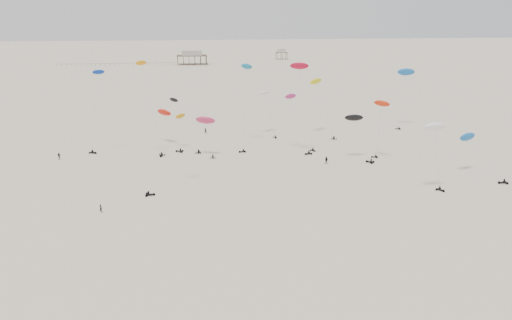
{
  "coord_description": "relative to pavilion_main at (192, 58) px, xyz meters",
  "views": [
    {
      "loc": [
        -13.45,
        -10.64,
        37.03
      ],
      "look_at": [
        0.0,
        88.0,
        7.0
      ],
      "focal_mm": 35.0,
      "sensor_mm": 36.0,
      "label": 1
    }
  ],
  "objects": [
    {
      "name": "rig_11",
      "position": [
        25.72,
        -230.92,
        4.33
      ],
      "size": [
        6.52,
        10.89,
        15.91
      ],
      "rotation": [
        0.0,
        0.0,
        2.01
      ],
      "color": "black",
      "rests_on": "ground"
    },
    {
      "name": "rig_12",
      "position": [
        -9.86,
        -219.5,
        3.22
      ],
      "size": [
        8.14,
        15.12,
        14.03
      ],
      "rotation": [
        0.0,
        0.0,
        1.25
      ],
      "color": "black",
      "rests_on": "ground"
    },
    {
      "name": "spectator_2",
      "position": [
        -37.18,
        -231.63,
        -4.22
      ],
      "size": [
        1.4,
        0.95,
        2.17
      ],
      "primitive_type": "imported",
      "rotation": [
        0.0,
        0.0,
        6.07
      ],
      "color": "black",
      "rests_on": "ground"
    },
    {
      "name": "pavilion_small",
      "position": [
        70.0,
        30.0,
        -0.74
      ],
      "size": [
        9.0,
        7.0,
        8.0
      ],
      "color": "brown",
      "rests_on": "ground"
    },
    {
      "name": "pavilion_main",
      "position": [
        0.0,
        0.0,
        0.0
      ],
      "size": [
        21.0,
        13.0,
        9.8
      ],
      "color": "brown",
      "rests_on": "ground"
    },
    {
      "name": "rig_7",
      "position": [
        39.31,
        -240.54,
        3.81
      ],
      "size": [
        6.51,
        9.15,
        12.01
      ],
      "rotation": [
        0.0,
        0.0,
        0.8
      ],
      "color": "black",
      "rests_on": "ground"
    },
    {
      "name": "rig_8",
      "position": [
        62.53,
        -256.12,
        2.26
      ],
      "size": [
        7.07,
        13.25,
        12.99
      ],
      "rotation": [
        0.0,
        0.0,
        1.5
      ],
      "color": "black",
      "rests_on": "ground"
    },
    {
      "name": "spectator_0",
      "position": [
        -20.86,
        -269.19,
        -4.22
      ],
      "size": [
        0.79,
        0.83,
        1.88
      ],
      "primitive_type": "imported",
      "rotation": [
        0.0,
        0.0,
        2.24
      ],
      "color": "black",
      "rests_on": "ground"
    },
    {
      "name": "rig_15",
      "position": [
        67.56,
        -203.96,
        11.8
      ],
      "size": [
        8.47,
        10.15,
        19.45
      ],
      "rotation": [
        0.0,
        0.0,
        1.49
      ],
      "color": "black",
      "rests_on": "ground"
    },
    {
      "name": "spectator_3",
      "position": [
        1.39,
        -208.55,
        -4.22
      ],
      "size": [
        0.85,
        0.65,
        2.12
      ],
      "primitive_type": "imported",
      "rotation": [
        0.0,
        0.0,
        2.98
      ],
      "color": "black",
      "rests_on": "ground"
    },
    {
      "name": "rig_1",
      "position": [
        -4.5,
        -226.99,
        2.97
      ],
      "size": [
        8.68,
        9.8,
        15.23
      ],
      "rotation": [
        0.0,
        0.0,
        6.09
      ],
      "color": "black",
      "rests_on": "ground"
    },
    {
      "name": "pier_fence",
      "position": [
        -52.0,
        -0.0,
        -3.45
      ],
      "size": [
        80.2,
        0.2,
        1.5
      ],
      "color": "black",
      "rests_on": "ground"
    },
    {
      "name": "rig_3",
      "position": [
        -13.04,
        -229.87,
        6.98
      ],
      "size": [
        6.8,
        7.75,
        24.65
      ],
      "rotation": [
        0.0,
        0.0,
        2.92
      ],
      "color": "black",
      "rests_on": "ground"
    },
    {
      "name": "rig_4",
      "position": [
        47.98,
        -264.64,
        6.95
      ],
      "size": [
        5.02,
        5.02,
        14.63
      ],
      "rotation": [
        0.0,
        0.0,
        3.54
      ],
      "color": "black",
      "rests_on": "ground"
    },
    {
      "name": "ground_plane",
      "position": [
        10.0,
        -150.0,
        -4.22
      ],
      "size": [
        900.0,
        900.0,
        0.0
      ],
      "primitive_type": "plane",
      "color": "beige"
    },
    {
      "name": "rig_5",
      "position": [
        26.1,
        -231.83,
        15.92
      ],
      "size": [
        7.73,
        3.87,
        24.24
      ],
      "rotation": [
        0.0,
        0.0,
        3.57
      ],
      "color": "black",
      "rests_on": "ground"
    },
    {
      "name": "rig_14",
      "position": [
        36.4,
        -211.9,
        8.72
      ],
      "size": [
        7.13,
        14.67,
        18.34
      ],
      "rotation": [
        0.0,
        0.0,
        6.07
      ],
      "color": "black",
      "rests_on": "ground"
    },
    {
      "name": "rig_0",
      "position": [
        20.18,
        -210.19,
        6.18
      ],
      "size": [
        5.09,
        11.06,
        14.24
      ],
      "rotation": [
        0.0,
        0.0,
        3.13
      ],
      "color": "black",
      "rests_on": "ground"
    },
    {
      "name": "rig_6",
      "position": [
        -28.29,
        -224.4,
        6.72
      ],
      "size": [
        5.41,
        7.54,
        21.91
      ],
      "rotation": [
        0.0,
        0.0,
        4.16
      ],
      "color": "black",
      "rests_on": "ground"
    },
    {
      "name": "spectator_1",
      "position": [
        30.21,
        -244.62,
        -4.22
      ],
      "size": [
        1.24,
        1.08,
        2.2
      ],
      "primitive_type": "imported",
      "rotation": [
        0.0,
        0.0,
        5.75
      ],
      "color": "black",
      "rests_on": "ground"
    },
    {
      "name": "rig_13",
      "position": [
        0.89,
        -232.38,
        4.0
      ],
      "size": [
        5.97,
        6.95,
        10.68
      ],
      "rotation": [
        0.0,
        0.0,
        -0.05
      ],
      "color": "black",
      "rests_on": "ground"
    },
    {
      "name": "rig_10",
      "position": [
        -9.38,
        -257.7,
        2.34
      ],
      "size": [
        9.33,
        11.15,
        17.73
      ],
      "rotation": [
        0.0,
        0.0,
        4.72
      ],
      "color": "black",
      "rests_on": "ground"
    },
    {
      "name": "rig_2",
      "position": [
        12.53,
        -221.47,
        11.45
      ],
      "size": [
        5.9,
        16.71,
        24.57
      ],
      "rotation": [
        0.0,
        0.0,
        1.82
      ],
      "color": "black",
      "rests_on": "ground"
    },
    {
      "name": "rig_9",
      "position": [
        45.31,
        -240.14,
        7.69
      ],
      "size": [
        4.53,
        4.76,
        15.21
      ],
      "rotation": [
        0.0,
        0.0,
        1.41
      ],
      "color": "black",
      "rests_on": "ground"
    }
  ]
}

